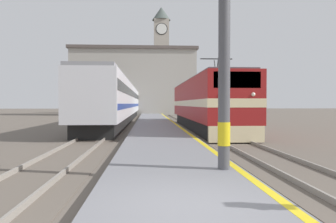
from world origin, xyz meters
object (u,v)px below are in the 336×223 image
at_px(locomotive_train, 203,104).
at_px(catenary_mast, 227,19).
at_px(clock_tower, 161,57).
at_px(passenger_train, 122,102).

bearing_deg(locomotive_train, catenary_mast, -97.70).
bearing_deg(catenary_mast, clock_tower, 89.18).
bearing_deg(clock_tower, passenger_train, -100.66).
relative_size(passenger_train, catenary_mast, 5.61).
xyz_separation_m(passenger_train, catenary_mast, (5.04, -30.20, 1.91)).
bearing_deg(clock_tower, locomotive_train, -88.16).
relative_size(catenary_mast, clock_tower, 0.34).
distance_m(catenary_mast, clock_tower, 62.16).
height_order(locomotive_train, catenary_mast, catenary_mast).
relative_size(locomotive_train, passenger_train, 0.45).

